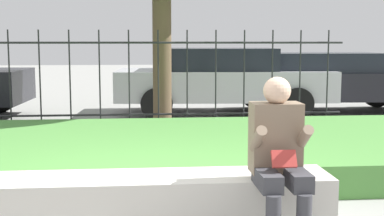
# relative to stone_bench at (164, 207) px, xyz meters

# --- Properties ---
(stone_bench) EXTENTS (2.68, 0.55, 0.46)m
(stone_bench) POSITION_rel_stone_bench_xyz_m (0.00, 0.00, 0.00)
(stone_bench) COLOR beige
(stone_bench) RESTS_ON ground_plane
(person_seated_reader) EXTENTS (0.42, 0.73, 1.26)m
(person_seated_reader) POSITION_rel_stone_bench_xyz_m (0.85, -0.31, 0.48)
(person_seated_reader) COLOR black
(person_seated_reader) RESTS_ON ground_plane
(grass_berm) EXTENTS (8.55, 3.40, 0.33)m
(grass_berm) POSITION_rel_stone_bench_xyz_m (-0.15, 2.40, -0.04)
(grass_berm) COLOR #4C893D
(grass_berm) RESTS_ON ground_plane
(iron_fence) EXTENTS (6.55, 0.03, 1.70)m
(iron_fence) POSITION_rel_stone_bench_xyz_m (-0.15, 4.46, 0.68)
(iron_fence) COLOR #232326
(iron_fence) RESTS_ON ground_plane
(car_parked_center) EXTENTS (4.55, 2.23, 1.37)m
(car_parked_center) POSITION_rel_stone_bench_xyz_m (1.48, 6.97, 0.53)
(car_parked_center) COLOR #B7B7BC
(car_parked_center) RESTS_ON ground_plane
(car_parked_right) EXTENTS (4.68, 1.97, 1.27)m
(car_parked_right) POSITION_rel_stone_bench_xyz_m (3.71, 6.97, 0.48)
(car_parked_right) COLOR black
(car_parked_right) RESTS_ON ground_plane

